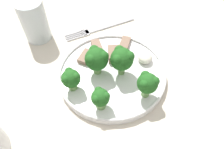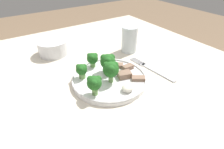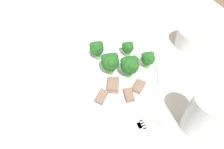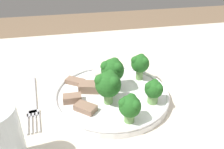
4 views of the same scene
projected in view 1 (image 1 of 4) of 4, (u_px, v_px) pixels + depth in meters
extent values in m
cube|color=beige|center=(94.00, 106.00, 0.47)|extent=(1.16, 1.03, 0.03)
cylinder|color=brown|center=(152.00, 36.00, 1.17)|extent=(0.06, 0.06, 0.74)
cylinder|color=white|center=(112.00, 74.00, 0.50)|extent=(0.24, 0.24, 0.01)
torus|color=white|center=(112.00, 72.00, 0.49)|extent=(0.24, 0.24, 0.01)
cube|color=#B2B2B7|center=(110.00, 25.00, 0.61)|extent=(0.03, 0.15, 0.00)
cube|color=#B2B2B7|center=(86.00, 33.00, 0.59)|extent=(0.03, 0.02, 0.00)
cube|color=#B2B2B7|center=(74.00, 33.00, 0.59)|extent=(0.01, 0.06, 0.00)
cube|color=#B2B2B7|center=(75.00, 35.00, 0.59)|extent=(0.01, 0.06, 0.00)
cube|color=#B2B2B7|center=(76.00, 36.00, 0.58)|extent=(0.01, 0.06, 0.00)
cube|color=#B2B2B7|center=(77.00, 38.00, 0.58)|extent=(0.01, 0.06, 0.00)
cylinder|color=silver|center=(34.00, 21.00, 0.54)|extent=(0.07, 0.07, 0.11)
cylinder|color=silver|center=(36.00, 27.00, 0.56)|extent=(0.06, 0.06, 0.06)
cylinder|color=#709E56|center=(97.00, 68.00, 0.49)|extent=(0.02, 0.02, 0.03)
sphere|color=#215B1E|center=(97.00, 59.00, 0.46)|extent=(0.05, 0.05, 0.05)
sphere|color=#215B1E|center=(94.00, 50.00, 0.46)|extent=(0.02, 0.02, 0.02)
sphere|color=#215B1E|center=(91.00, 60.00, 0.45)|extent=(0.02, 0.02, 0.02)
sphere|color=#215B1E|center=(103.00, 56.00, 0.45)|extent=(0.02, 0.02, 0.02)
cylinder|color=#709E56|center=(146.00, 91.00, 0.45)|extent=(0.02, 0.02, 0.03)
sphere|color=#215B1E|center=(148.00, 83.00, 0.43)|extent=(0.04, 0.04, 0.04)
sphere|color=#215B1E|center=(145.00, 75.00, 0.43)|extent=(0.02, 0.02, 0.02)
sphere|color=#215B1E|center=(144.00, 84.00, 0.41)|extent=(0.02, 0.02, 0.02)
sphere|color=#215B1E|center=(155.00, 81.00, 0.42)|extent=(0.02, 0.02, 0.02)
cylinder|color=#709E56|center=(121.00, 69.00, 0.48)|extent=(0.02, 0.02, 0.03)
sphere|color=#215B1E|center=(122.00, 59.00, 0.46)|extent=(0.05, 0.05, 0.05)
sphere|color=#215B1E|center=(119.00, 51.00, 0.46)|extent=(0.02, 0.02, 0.02)
sphere|color=#215B1E|center=(117.00, 60.00, 0.44)|extent=(0.02, 0.02, 0.02)
sphere|color=#215B1E|center=(129.00, 56.00, 0.45)|extent=(0.02, 0.02, 0.02)
cylinder|color=#709E56|center=(101.00, 103.00, 0.43)|extent=(0.02, 0.02, 0.02)
sphere|color=#215B1E|center=(100.00, 98.00, 0.42)|extent=(0.04, 0.04, 0.04)
sphere|color=#215B1E|center=(98.00, 91.00, 0.42)|extent=(0.02, 0.02, 0.02)
sphere|color=#215B1E|center=(96.00, 99.00, 0.40)|extent=(0.02, 0.02, 0.02)
sphere|color=#215B1E|center=(106.00, 96.00, 0.41)|extent=(0.02, 0.02, 0.02)
cylinder|color=#709E56|center=(73.00, 85.00, 0.46)|extent=(0.02, 0.02, 0.02)
sphere|color=#215B1E|center=(71.00, 79.00, 0.44)|extent=(0.04, 0.04, 0.04)
sphere|color=#215B1E|center=(69.00, 72.00, 0.44)|extent=(0.02, 0.02, 0.02)
sphere|color=#215B1E|center=(66.00, 80.00, 0.43)|extent=(0.02, 0.02, 0.02)
sphere|color=#215B1E|center=(76.00, 77.00, 0.43)|extent=(0.02, 0.02, 0.02)
cube|color=#846651|center=(115.00, 54.00, 0.52)|extent=(0.05, 0.04, 0.02)
cube|color=#846651|center=(97.00, 47.00, 0.53)|extent=(0.04, 0.02, 0.01)
cube|color=#846651|center=(86.00, 57.00, 0.52)|extent=(0.05, 0.05, 0.01)
cube|color=#846651|center=(125.00, 44.00, 0.54)|extent=(0.05, 0.04, 0.01)
ellipsoid|color=silver|center=(145.00, 57.00, 0.51)|extent=(0.04, 0.03, 0.02)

